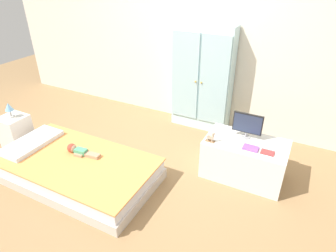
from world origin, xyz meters
TOP-DOWN VIEW (x-y plane):
  - ground_plane at (0.00, 0.00)m, footprint 10.00×10.00m
  - back_wall at (0.00, 1.57)m, footprint 6.40×0.05m
  - bed at (-0.58, -0.29)m, footprint 1.68×0.91m
  - pillow at (-1.22, -0.29)m, footprint 0.32×0.66m
  - doll at (-0.63, -0.19)m, footprint 0.39×0.14m
  - nightstand at (-1.66, -0.16)m, footprint 0.30×0.30m
  - table_lamp at (-1.66, -0.16)m, footprint 0.10×0.10m
  - wardrobe at (0.16, 1.40)m, footprint 0.79×0.28m
  - tv_stand at (0.99, 0.57)m, footprint 0.84×0.49m
  - tv_monitor at (0.96, 0.65)m, footprint 0.30×0.10m
  - rocking_horse_toy at (0.66, 0.40)m, footprint 0.10×0.04m
  - book_purple at (1.05, 0.46)m, footprint 0.15×0.10m
  - book_red at (1.22, 0.46)m, footprint 0.13×0.09m

SIDE VIEW (x-z plane):
  - ground_plane at x=0.00m, z-range -0.02..0.00m
  - bed at x=-0.58m, z-range 0.00..0.25m
  - nightstand at x=-1.66m, z-range 0.00..0.43m
  - tv_stand at x=0.99m, z-range 0.00..0.43m
  - pillow at x=-1.22m, z-range 0.25..0.30m
  - doll at x=-0.63m, z-range 0.24..0.33m
  - book_red at x=1.22m, z-range 0.43..0.45m
  - book_purple at x=1.05m, z-range 0.43..0.45m
  - rocking_horse_toy at x=0.66m, z-range 0.43..0.55m
  - table_lamp at x=-1.66m, z-range 0.46..0.65m
  - tv_monitor at x=0.96m, z-range 0.45..0.73m
  - wardrobe at x=0.16m, z-range 0.00..1.41m
  - back_wall at x=0.00m, z-range 0.00..2.70m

